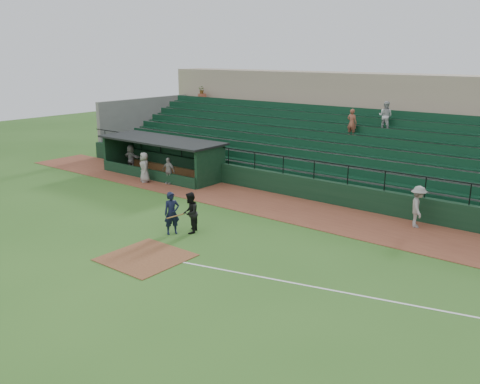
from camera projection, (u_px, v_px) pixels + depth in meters
The scene contains 12 objects.
ground at pixel (164, 250), 20.89m from camera, with size 90.00×90.00×0.00m, color #305F1E.
warning_track at pixel (275, 206), 26.94m from camera, with size 40.00×4.00×0.03m, color brown.
home_plate_dirt at pixel (146, 257), 20.13m from camera, with size 3.00×3.00×0.03m, color brown.
foul_line at pixel (358, 295), 17.02m from camera, with size 18.00×0.09×0.01m, color white.
stadium_structure at pixel (351, 141), 32.75m from camera, with size 38.00×13.08×6.40m.
dugout at pixel (167, 154), 33.60m from camera, with size 8.90×3.20×2.42m.
batter_at_plate at pixel (172, 213), 22.56m from camera, with size 1.17×0.83×1.92m.
umpire at pixel (190, 213), 22.71m from camera, with size 0.90×0.70×1.86m, color black.
runner at pixel (418, 207), 23.36m from camera, with size 1.25×0.72×1.94m, color gray.
dugout_player_a at pixel (168, 171), 31.14m from camera, with size 0.96×0.40×1.64m, color #9D9993.
dugout_player_b at pixel (144, 167), 31.57m from camera, with size 0.91×0.59×1.86m, color gray.
dugout_player_c at pixel (131, 158), 34.81m from camera, with size 1.61×0.51×1.73m, color #99948F.
Camera 1 is at (14.52, -13.41, 7.81)m, focal length 38.26 mm.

